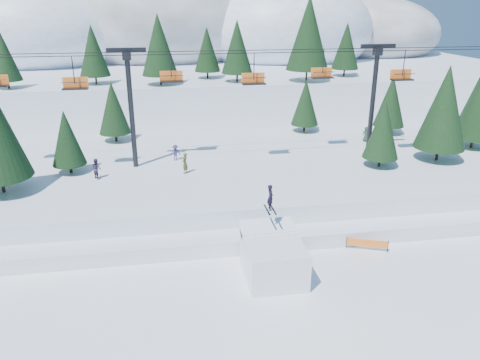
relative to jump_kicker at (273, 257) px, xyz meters
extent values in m
plane|color=white|center=(0.06, -2.38, -1.31)|extent=(160.00, 160.00, 0.00)
cube|color=white|center=(0.06, 15.62, -0.06)|extent=(70.00, 22.00, 2.50)
cube|color=white|center=(0.06, 5.62, -0.76)|extent=(70.00, 6.00, 1.10)
cube|color=white|center=(0.06, 65.62, 1.69)|extent=(110.00, 60.00, 6.00)
ellipsoid|color=white|center=(-27.94, 69.62, 10.13)|extent=(36.00, 32.40, 19.80)
ellipsoid|color=#605B59|center=(-5.94, 75.62, 11.95)|extent=(44.00, 39.60, 26.40)
ellipsoid|color=white|center=(18.06, 67.62, 10.11)|extent=(34.00, 30.60, 19.72)
ellipsoid|color=#605B59|center=(38.06, 73.62, 8.81)|extent=(30.00, 27.00, 15.00)
cylinder|color=black|center=(-6.29, 38.58, 5.32)|extent=(0.26, 0.26, 1.27)
cone|color=#1A391A|center=(-6.29, 38.58, 9.85)|extent=(4.71, 4.71, 7.79)
cylinder|color=black|center=(4.13, 39.47, 5.26)|extent=(0.26, 0.26, 1.15)
cone|color=#1A391A|center=(4.13, 39.47, 9.37)|extent=(4.27, 4.27, 7.06)
cylinder|color=black|center=(13.68, 38.30, 5.48)|extent=(0.26, 0.26, 1.58)
cone|color=#1A391A|center=(13.68, 38.30, 11.10)|extent=(5.85, 5.85, 9.68)
cylinder|color=black|center=(-14.84, 40.63, 5.23)|extent=(0.26, 0.26, 1.07)
cone|color=#1A391A|center=(-14.84, 40.63, 9.06)|extent=(3.99, 3.99, 6.60)
cylinder|color=black|center=(20.65, 42.02, 5.22)|extent=(0.26, 0.26, 1.07)
cone|color=#1A391A|center=(20.65, 42.02, 9.05)|extent=(3.98, 3.98, 6.58)
cylinder|color=black|center=(-25.42, 38.91, 5.18)|extent=(0.26, 0.26, 0.98)
cone|color=#1A391A|center=(-25.42, 38.91, 8.69)|extent=(3.65, 3.65, 6.04)
cylinder|color=black|center=(0.43, 43.28, 5.19)|extent=(0.26, 0.26, 1.00)
cone|color=#1A391A|center=(0.43, 43.28, 8.76)|extent=(3.71, 3.71, 6.13)
cube|color=white|center=(0.00, -0.13, -0.11)|extent=(3.54, 4.37, 2.40)
cube|color=white|center=(0.00, 1.74, 1.13)|extent=(3.54, 1.53, 0.85)
imported|color=black|center=(0.10, 1.47, 3.43)|extent=(0.41, 0.62, 1.68)
cube|color=black|center=(-0.10, 1.47, 2.58)|extent=(0.11, 1.65, 0.03)
cube|color=black|center=(0.30, 1.47, 2.58)|extent=(0.11, 1.65, 0.03)
cylinder|color=black|center=(-8.94, 15.62, 6.19)|extent=(0.44, 0.44, 10.00)
cube|color=black|center=(-8.94, 15.62, 11.29)|extent=(3.20, 0.35, 0.35)
cube|color=black|center=(-8.94, 15.62, 10.84)|extent=(0.70, 0.70, 0.70)
cylinder|color=black|center=(13.06, 15.62, 6.19)|extent=(0.44, 0.44, 10.00)
cube|color=black|center=(13.06, 15.62, 11.29)|extent=(3.20, 0.35, 0.35)
cube|color=black|center=(13.06, 15.62, 10.84)|extent=(0.70, 0.70, 0.70)
cylinder|color=black|center=(2.06, 14.42, 10.99)|extent=(46.00, 0.06, 0.06)
cylinder|color=black|center=(2.06, 16.82, 10.99)|extent=(46.00, 0.06, 0.06)
cylinder|color=black|center=(-13.10, 14.42, 9.89)|extent=(0.08, 0.08, 2.20)
cube|color=black|center=(-13.10, 14.42, 8.44)|extent=(2.00, 0.75, 0.12)
cube|color=orange|center=(-13.10, 14.80, 8.89)|extent=(2.00, 0.10, 0.85)
cylinder|color=black|center=(-13.10, 14.07, 8.99)|extent=(2.00, 0.06, 0.06)
cylinder|color=black|center=(-5.35, 16.82, 9.89)|extent=(0.08, 0.08, 2.20)
cube|color=black|center=(-5.35, 16.82, 8.44)|extent=(2.00, 0.75, 0.12)
cube|color=orange|center=(-5.35, 17.20, 8.89)|extent=(2.00, 0.10, 0.85)
cylinder|color=black|center=(-5.35, 16.47, 8.99)|extent=(2.00, 0.06, 0.06)
cylinder|color=black|center=(1.52, 14.42, 9.89)|extent=(0.08, 0.08, 2.20)
cube|color=black|center=(1.52, 14.42, 8.44)|extent=(2.00, 0.75, 0.12)
cube|color=orange|center=(1.52, 14.80, 8.89)|extent=(2.00, 0.10, 0.85)
cylinder|color=black|center=(1.52, 14.07, 8.99)|extent=(2.00, 0.06, 0.06)
cylinder|color=black|center=(8.45, 16.82, 9.89)|extent=(0.08, 0.08, 2.20)
cube|color=black|center=(8.45, 16.82, 8.44)|extent=(2.00, 0.75, 0.12)
cube|color=orange|center=(8.45, 17.20, 8.89)|extent=(2.00, 0.10, 0.85)
cylinder|color=black|center=(8.45, 16.47, 8.99)|extent=(2.00, 0.06, 0.06)
cylinder|color=black|center=(15.09, 14.42, 9.89)|extent=(0.08, 0.08, 2.20)
cube|color=black|center=(15.09, 14.42, 8.44)|extent=(2.00, 0.75, 0.12)
cube|color=orange|center=(15.09, 14.80, 8.89)|extent=(2.00, 0.10, 0.85)
cylinder|color=black|center=(15.09, 14.07, 8.99)|extent=(2.00, 0.06, 0.06)
cylinder|color=black|center=(-18.77, 11.03, 1.84)|extent=(0.26, 0.26, 1.29)
cylinder|color=black|center=(18.61, 12.81, 1.80)|extent=(0.26, 0.26, 1.22)
cone|color=#1A391A|center=(18.61, 12.81, 6.15)|extent=(4.53, 4.53, 7.49)
cylinder|color=black|center=(24.26, 15.86, 1.69)|extent=(0.26, 0.26, 1.00)
cone|color=#1A391A|center=(24.26, 15.86, 5.25)|extent=(3.71, 3.71, 6.13)
cylinder|color=black|center=(27.55, 20.06, 1.75)|extent=(0.26, 0.26, 1.12)
cylinder|color=black|center=(18.42, 22.41, 1.64)|extent=(0.26, 0.26, 0.90)
cone|color=#1A391A|center=(18.42, 22.41, 4.87)|extent=(3.36, 3.36, 5.56)
cylinder|color=black|center=(-11.33, 24.32, 1.63)|extent=(0.26, 0.26, 0.88)
cone|color=#1A391A|center=(-11.33, 24.32, 4.77)|extent=(3.27, 3.27, 5.40)
cylinder|color=black|center=(9.46, 24.81, 1.60)|extent=(0.26, 0.26, 0.82)
cone|color=#1A391A|center=(9.46, 24.81, 4.55)|extent=(3.06, 3.06, 5.06)
cylinder|color=black|center=(-14.39, 14.87, 1.57)|extent=(0.26, 0.26, 0.77)
cone|color=#1A391A|center=(-14.39, 14.87, 4.31)|extent=(2.84, 2.84, 4.70)
cylinder|color=black|center=(12.54, 12.02, 1.61)|extent=(0.26, 0.26, 0.84)
cone|color=#1A391A|center=(12.54, 12.02, 4.60)|extent=(3.11, 3.11, 5.14)
imported|color=brown|center=(-4.68, 13.05, 2.10)|extent=(0.69, 0.79, 1.82)
imported|color=#362C54|center=(-5.35, 16.74, 1.93)|extent=(1.06, 0.74, 1.49)
imported|color=#1F3827|center=(14.67, 19.80, 1.97)|extent=(0.87, 0.69, 1.57)
imported|color=#392D48|center=(-11.99, 13.05, 2.04)|extent=(1.03, 1.05, 1.70)
cylinder|color=black|center=(5.91, 2.47, -0.86)|extent=(0.06, 0.06, 0.90)
cylinder|color=black|center=(8.53, 1.48, -0.86)|extent=(0.06, 0.06, 0.90)
cube|color=orange|center=(7.22, 1.98, -0.76)|extent=(2.63, 1.02, 0.55)
cylinder|color=black|center=(9.44, 2.88, -0.86)|extent=(0.06, 0.06, 0.90)
cylinder|color=black|center=(12.24, 2.84, -0.86)|extent=(0.06, 0.06, 0.90)
cube|color=orange|center=(10.84, 2.86, -0.76)|extent=(2.80, 0.08, 0.55)
camera|label=1|loc=(-6.29, -24.98, 14.91)|focal=35.00mm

